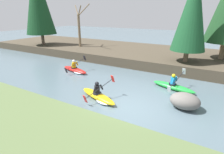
# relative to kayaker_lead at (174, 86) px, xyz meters

# --- Properties ---
(ground_plane) EXTENTS (90.00, 90.00, 0.00)m
(ground_plane) POSITION_rel_kayaker_lead_xyz_m (-1.54, -3.49, -0.22)
(ground_plane) COLOR slate
(riverbank_far) EXTENTS (44.00, 8.69, 0.84)m
(riverbank_far) POSITION_rel_kayaker_lead_xyz_m (-1.54, 6.86, 0.20)
(riverbank_far) COLOR #4C4233
(riverbank_far) RESTS_ON ground
(conifer_tree_left) EXTENTS (2.57, 2.57, 6.72)m
(conifer_tree_left) POSITION_rel_kayaker_lead_xyz_m (0.01, 4.09, 4.43)
(conifer_tree_left) COLOR brown
(conifer_tree_left) RESTS_ON riverbank_far
(bare_tree_upstream) EXTENTS (2.62, 2.59, 4.67)m
(bare_tree_upstream) POSITION_rel_kayaker_lead_xyz_m (-11.57, 5.25, 2.83)
(bare_tree_upstream) COLOR #7A664C
(bare_tree_upstream) RESTS_ON riverbank_far
(kayaker_lead) EXTENTS (2.78, 2.05, 1.20)m
(kayaker_lead) POSITION_rel_kayaker_lead_xyz_m (0.00, 0.00, 0.00)
(kayaker_lead) COLOR green
(kayaker_lead) RESTS_ON ground
(kayaker_middle) EXTENTS (2.75, 2.02, 1.20)m
(kayaker_middle) POSITION_rel_kayaker_lead_xyz_m (-3.29, -3.42, -0.02)
(kayaker_middle) COLOR yellow
(kayaker_middle) RESTS_ON ground
(kayaker_trailing) EXTENTS (2.79, 2.06, 1.20)m
(kayaker_trailing) POSITION_rel_kayaker_lead_xyz_m (-7.59, -0.35, -0.02)
(kayaker_trailing) COLOR red
(kayaker_trailing) RESTS_ON ground
(boulder_midstream) EXTENTS (1.44, 1.13, 0.82)m
(boulder_midstream) POSITION_rel_kayaker_lead_xyz_m (0.94, -2.12, 0.19)
(boulder_midstream) COLOR slate
(boulder_midstream) RESTS_ON ground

